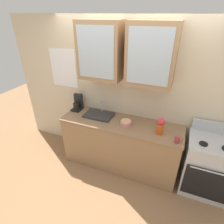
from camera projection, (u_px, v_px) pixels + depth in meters
name	position (u px, v px, depth m)	size (l,w,h in m)	color
ground_plane	(120.00, 163.00, 3.41)	(10.00, 10.00, 0.00)	#936B47
back_wall_unit	(127.00, 86.00, 2.94)	(4.47, 0.48, 2.51)	beige
counter	(120.00, 144.00, 3.19)	(2.01, 0.61, 0.92)	#93704C
stove_range	(206.00, 166.00, 2.73)	(0.66, 0.61, 1.10)	silver
sink_faucet	(99.00, 115.00, 3.15)	(0.49, 0.33, 0.23)	#2D2D30
bowl_stack	(126.00, 123.00, 2.89)	(0.18, 0.18, 0.07)	#D87F84
vase	(160.00, 126.00, 2.63)	(0.11, 0.11, 0.27)	#BF4C19
cup_near_sink	(177.00, 139.00, 2.49)	(0.11, 0.07, 0.10)	#993838
coffee_maker	(78.00, 104.00, 3.33)	(0.17, 0.20, 0.29)	black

